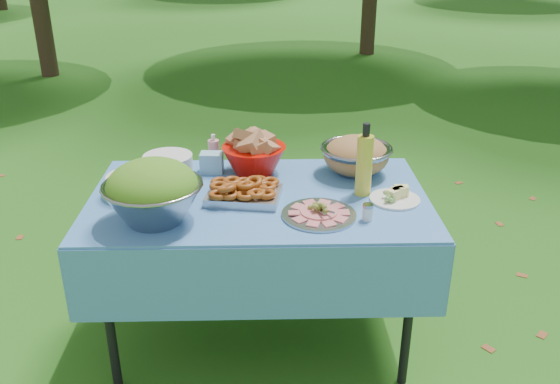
# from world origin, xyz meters

# --- Properties ---
(ground) EXTENTS (80.00, 80.00, 0.00)m
(ground) POSITION_xyz_m (0.00, 0.00, 0.00)
(ground) COLOR #12380A
(ground) RESTS_ON ground
(picnic_table) EXTENTS (1.46, 0.86, 0.76)m
(picnic_table) POSITION_xyz_m (0.00, 0.00, 0.38)
(picnic_table) COLOR #84D5FF
(picnic_table) RESTS_ON ground
(salad_bowl) EXTENTS (0.45, 0.45, 0.26)m
(salad_bowl) POSITION_xyz_m (-0.41, -0.23, 0.89)
(salad_bowl) COLOR gray
(salad_bowl) RESTS_ON picnic_table
(pasta_bowl_white) EXTENTS (0.28, 0.28, 0.13)m
(pasta_bowl_white) POSITION_xyz_m (-0.54, 0.03, 0.82)
(pasta_bowl_white) COLOR white
(pasta_bowl_white) RESTS_ON picnic_table
(plate_stack) EXTENTS (0.24, 0.24, 0.08)m
(plate_stack) POSITION_xyz_m (-0.43, 0.30, 0.80)
(plate_stack) COLOR white
(plate_stack) RESTS_ON picnic_table
(wipes_box) EXTENTS (0.11, 0.08, 0.10)m
(wipes_box) POSITION_xyz_m (-0.22, 0.28, 0.81)
(wipes_box) COLOR #8CC7E1
(wipes_box) RESTS_ON picnic_table
(sanitizer_bottle) EXTENTS (0.07, 0.07, 0.16)m
(sanitizer_bottle) POSITION_xyz_m (-0.22, 0.37, 0.84)
(sanitizer_bottle) COLOR pink
(sanitizer_bottle) RESTS_ON picnic_table
(bread_bowl) EXTENTS (0.31, 0.31, 0.20)m
(bread_bowl) POSITION_xyz_m (-0.02, 0.27, 0.86)
(bread_bowl) COLOR red
(bread_bowl) RESTS_ON picnic_table
(pasta_bowl_steel) EXTENTS (0.44, 0.44, 0.18)m
(pasta_bowl_steel) POSITION_xyz_m (0.46, 0.25, 0.85)
(pasta_bowl_steel) COLOR gray
(pasta_bowl_steel) RESTS_ON picnic_table
(fried_tray) EXTENTS (0.34, 0.26, 0.07)m
(fried_tray) POSITION_xyz_m (-0.06, -0.03, 0.80)
(fried_tray) COLOR #B2B3B7
(fried_tray) RESTS_ON picnic_table
(charcuterie_platter) EXTENTS (0.37, 0.37, 0.07)m
(charcuterie_platter) POSITION_xyz_m (0.24, -0.20, 0.80)
(charcuterie_platter) COLOR #9DA0A3
(charcuterie_platter) RESTS_ON picnic_table
(oil_bottle) EXTENTS (0.07, 0.07, 0.32)m
(oil_bottle) POSITION_xyz_m (0.45, 0.01, 0.92)
(oil_bottle) COLOR gold
(oil_bottle) RESTS_ON picnic_table
(cheese_plate) EXTENTS (0.27, 0.27, 0.06)m
(cheese_plate) POSITION_xyz_m (0.58, -0.06, 0.79)
(cheese_plate) COLOR white
(cheese_plate) RESTS_ON picnic_table
(shaker) EXTENTS (0.05, 0.05, 0.07)m
(shaker) POSITION_xyz_m (0.43, -0.24, 0.80)
(shaker) COLOR white
(shaker) RESTS_ON picnic_table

